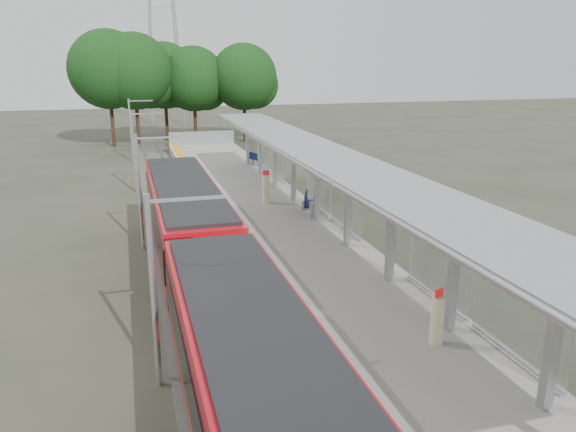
# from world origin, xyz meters

# --- Properties ---
(trackbed) EXTENTS (3.00, 70.00, 0.24)m
(trackbed) POSITION_xyz_m (-4.50, 20.00, 0.12)
(trackbed) COLOR #59544C
(trackbed) RESTS_ON ground
(platform) EXTENTS (6.00, 50.00, 1.00)m
(platform) POSITION_xyz_m (0.00, 20.00, 0.50)
(platform) COLOR gray
(platform) RESTS_ON ground
(tactile_strip) EXTENTS (0.60, 50.00, 0.02)m
(tactile_strip) POSITION_xyz_m (-2.55, 20.00, 1.01)
(tactile_strip) COLOR gold
(tactile_strip) RESTS_ON platform
(end_fence) EXTENTS (6.00, 0.10, 1.20)m
(end_fence) POSITION_xyz_m (0.00, 44.95, 1.60)
(end_fence) COLOR #9EA0A5
(end_fence) RESTS_ON platform
(train) EXTENTS (2.74, 27.60, 3.62)m
(train) POSITION_xyz_m (-4.50, 9.22, 2.05)
(train) COLOR black
(train) RESTS_ON ground
(canopy) EXTENTS (3.27, 38.00, 3.66)m
(canopy) POSITION_xyz_m (1.61, 16.19, 4.20)
(canopy) COLOR #9EA0A5
(canopy) RESTS_ON platform
(tree_cluster) EXTENTS (20.88, 10.73, 11.51)m
(tree_cluster) POSITION_xyz_m (-2.62, 53.15, 7.15)
(tree_cluster) COLOR #382316
(tree_cluster) RESTS_ON ground
(catenary_masts) EXTENTS (2.08, 48.16, 5.40)m
(catenary_masts) POSITION_xyz_m (-6.22, 19.00, 2.91)
(catenary_masts) COLOR #9EA0A5
(catenary_masts) RESTS_ON ground
(bench_mid) EXTENTS (1.07, 1.70, 1.12)m
(bench_mid) POSITION_xyz_m (2.00, 19.37, 1.59)
(bench_mid) COLOR #0E1549
(bench_mid) RESTS_ON platform
(bench_far) EXTENTS (0.87, 1.41, 0.92)m
(bench_far) POSITION_xyz_m (2.32, 33.57, 1.49)
(bench_far) COLOR #0E1549
(bench_far) RESTS_ON platform
(info_pillar_near) EXTENTS (0.37, 0.37, 1.63)m
(info_pillar_near) POSITION_xyz_m (1.19, 5.37, 1.71)
(info_pillar_near) COLOR beige
(info_pillar_near) RESTS_ON platform
(info_pillar_far) EXTENTS (0.41, 0.41, 1.80)m
(info_pillar_far) POSITION_xyz_m (0.45, 22.04, 1.78)
(info_pillar_far) COLOR beige
(info_pillar_far) RESTS_ON platform
(litter_bin) EXTENTS (0.48, 0.48, 0.83)m
(litter_bin) POSITION_xyz_m (1.95, 18.37, 1.41)
(litter_bin) COLOR #9EA0A5
(litter_bin) RESTS_ON platform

